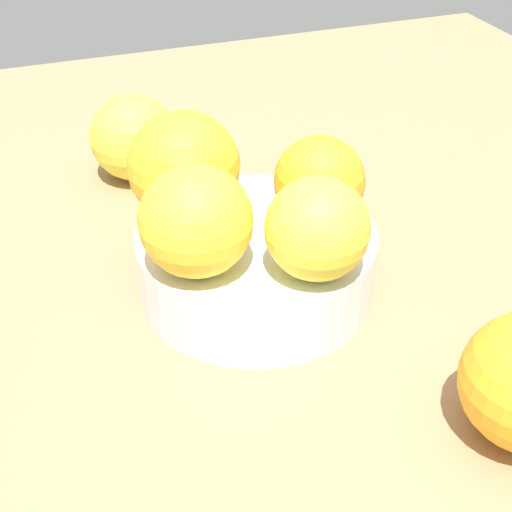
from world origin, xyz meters
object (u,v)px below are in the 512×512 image
(fruit_bowl, at_px, (256,263))
(orange_in_bowl_0, at_px, (196,221))
(orange_in_bowl_2, at_px, (317,229))
(orange_in_bowl_1, at_px, (319,180))
(orange_loose_1, at_px, (134,137))
(orange_in_bowl_3, at_px, (184,167))

(fruit_bowl, relative_size, orange_in_bowl_0, 2.34)
(fruit_bowl, height_order, orange_in_bowl_2, orange_in_bowl_2)
(fruit_bowl, xyz_separation_m, orange_in_bowl_1, (0.05, 0.00, 0.06))
(orange_in_bowl_1, relative_size, orange_loose_1, 0.82)
(orange_in_bowl_2, distance_m, orange_loose_1, 0.28)
(orange_in_bowl_0, bearing_deg, orange_in_bowl_1, 16.45)
(orange_in_bowl_1, height_order, orange_in_bowl_2, orange_in_bowl_2)
(orange_in_bowl_1, xyz_separation_m, orange_in_bowl_2, (-0.03, -0.06, 0.00))
(orange_loose_1, bearing_deg, orange_in_bowl_0, -91.44)
(orange_in_bowl_0, bearing_deg, orange_in_bowl_3, 80.69)
(orange_in_bowl_2, height_order, orange_in_bowl_3, orange_in_bowl_3)
(orange_in_bowl_2, height_order, orange_loose_1, orange_in_bowl_2)
(fruit_bowl, xyz_separation_m, orange_loose_1, (-0.05, 0.21, 0.02))
(orange_in_bowl_3, bearing_deg, orange_loose_1, 91.79)
(orange_loose_1, bearing_deg, fruit_bowl, -77.55)
(orange_in_bowl_1, bearing_deg, orange_in_bowl_3, 156.62)
(orange_in_bowl_2, bearing_deg, fruit_bowl, 109.23)
(orange_in_bowl_2, relative_size, orange_loose_1, 0.86)
(fruit_bowl, relative_size, orange_in_bowl_1, 2.66)
(orange_in_bowl_0, height_order, orange_in_bowl_2, orange_in_bowl_0)
(fruit_bowl, bearing_deg, orange_in_bowl_0, -151.49)
(orange_in_bowl_3, height_order, orange_loose_1, orange_in_bowl_3)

